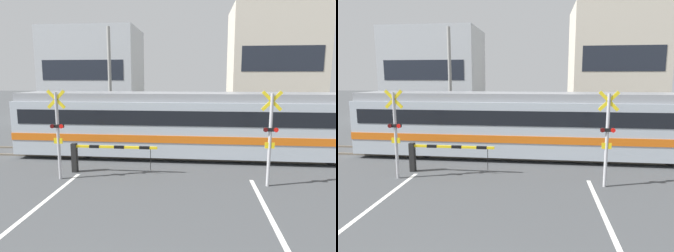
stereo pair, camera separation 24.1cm
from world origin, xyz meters
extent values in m
cube|color=#6B6051|center=(0.00, 10.81, 0.04)|extent=(50.00, 0.10, 0.08)
cube|color=#6B6051|center=(0.00, 12.24, 0.04)|extent=(50.00, 0.10, 0.08)
cube|color=#ADB7C1|center=(1.60, 11.52, 1.43)|extent=(17.30, 2.67, 2.41)
cube|color=gray|center=(1.60, 11.52, 2.82)|extent=(17.13, 2.35, 0.36)
cube|color=orange|center=(1.60, 11.52, 1.07)|extent=(17.32, 2.72, 0.32)
cube|color=black|center=(1.60, 11.52, 1.97)|extent=(16.61, 2.71, 0.64)
cube|color=black|center=(-7.06, 11.52, 1.97)|extent=(0.03, 1.87, 0.80)
cylinder|color=black|center=(-3.76, 10.81, 0.38)|extent=(0.76, 0.12, 0.76)
cylinder|color=black|center=(-3.76, 12.24, 0.38)|extent=(0.76, 0.12, 0.76)
cylinder|color=black|center=(6.96, 10.81, 0.38)|extent=(0.76, 0.12, 0.76)
cylinder|color=black|center=(6.96, 12.24, 0.38)|extent=(0.76, 0.12, 0.76)
cube|color=black|center=(-3.50, 8.69, 0.57)|extent=(0.20, 0.20, 1.15)
cube|color=yellow|center=(-1.86, 8.69, 1.04)|extent=(3.28, 0.09, 0.09)
cube|color=black|center=(-2.68, 8.69, 1.04)|extent=(0.39, 0.10, 0.10)
cube|color=black|center=(-1.70, 8.69, 1.04)|extent=(0.39, 0.10, 0.10)
cube|color=black|center=(-0.72, 8.69, 1.04)|extent=(0.39, 0.10, 0.10)
cylinder|color=black|center=(-0.49, 8.69, 0.57)|extent=(0.02, 0.02, 0.83)
cube|color=black|center=(3.50, 14.41, 0.57)|extent=(0.20, 0.20, 1.15)
cube|color=yellow|center=(1.86, 14.41, 1.04)|extent=(3.28, 0.09, 0.09)
cube|color=black|center=(2.68, 14.41, 1.04)|extent=(0.39, 0.10, 0.10)
cube|color=black|center=(1.70, 14.41, 1.04)|extent=(0.39, 0.10, 0.10)
cube|color=black|center=(0.72, 14.41, 1.04)|extent=(0.39, 0.10, 0.10)
cylinder|color=black|center=(0.49, 14.41, 0.57)|extent=(0.02, 0.02, 0.83)
cylinder|color=#B2B2B7|center=(-3.70, 7.84, 1.59)|extent=(0.11, 0.11, 3.17)
cube|color=yellow|center=(-3.70, 7.84, 2.92)|extent=(0.68, 0.04, 0.68)
cube|color=yellow|center=(-3.70, 7.84, 2.92)|extent=(0.68, 0.04, 0.68)
cube|color=black|center=(-3.70, 7.84, 1.97)|extent=(0.44, 0.12, 0.12)
cylinder|color=#4C0C0C|center=(-3.87, 7.76, 1.97)|extent=(0.15, 0.03, 0.15)
cylinder|color=red|center=(-3.53, 7.76, 1.97)|extent=(0.15, 0.03, 0.15)
cube|color=yellow|center=(-3.70, 7.82, 1.43)|extent=(0.32, 0.03, 0.20)
cylinder|color=#B2B2B7|center=(3.70, 7.84, 1.59)|extent=(0.11, 0.11, 3.17)
cube|color=yellow|center=(3.70, 7.84, 2.92)|extent=(0.68, 0.04, 0.68)
cube|color=yellow|center=(3.70, 7.84, 2.92)|extent=(0.68, 0.04, 0.68)
cube|color=black|center=(3.70, 7.84, 1.97)|extent=(0.44, 0.12, 0.12)
cylinder|color=#4C0C0C|center=(3.53, 7.76, 1.97)|extent=(0.15, 0.03, 0.15)
cylinder|color=red|center=(3.87, 7.76, 1.97)|extent=(0.15, 0.03, 0.15)
cube|color=yellow|center=(3.70, 7.82, 1.43)|extent=(0.32, 0.03, 0.20)
cylinder|color=brown|center=(-1.08, 17.94, 0.40)|extent=(0.13, 0.13, 0.80)
cylinder|color=brown|center=(-0.94, 17.94, 0.40)|extent=(0.13, 0.13, 0.80)
cube|color=navy|center=(-1.01, 17.94, 1.12)|extent=(0.38, 0.22, 0.63)
sphere|color=#997056|center=(-1.01, 17.94, 1.55)|extent=(0.22, 0.22, 0.22)
cube|color=#B2B7BC|center=(-7.73, 23.32, 3.88)|extent=(7.75, 5.48, 7.77)
cube|color=#1E232D|center=(-7.73, 20.56, 4.27)|extent=(6.51, 0.03, 1.55)
cube|color=beige|center=(7.31, 23.32, 4.60)|extent=(6.91, 5.48, 9.19)
cube|color=#1E232D|center=(7.31, 20.56, 5.06)|extent=(5.80, 0.03, 1.84)
cylinder|color=gray|center=(-4.45, 16.91, 3.45)|extent=(0.22, 0.22, 6.89)
camera|label=1|loc=(1.30, -2.27, 3.67)|focal=32.00mm
camera|label=2|loc=(1.53, -2.25, 3.67)|focal=32.00mm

